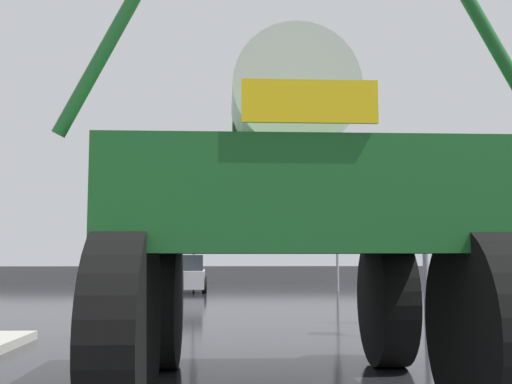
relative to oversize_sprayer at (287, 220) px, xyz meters
name	(u,v)px	position (x,y,z in m)	size (l,w,h in m)	color
ground_plane	(212,310)	(-1.11, 10.54, -1.91)	(120.00, 120.00, 0.00)	black
oversize_sprayer	(287,220)	(0.00, 0.00, 0.00)	(4.31, 5.05, 4.45)	black
sedan_ahead	(184,274)	(-2.49, 19.42, -1.19)	(1.98, 4.15, 1.52)	#B7B7BF
traffic_signal_near_right	(421,195)	(3.02, 4.71, 0.74)	(0.24, 0.54, 3.64)	gray
traffic_signal_far_left	(195,219)	(-2.07, 19.27, 1.11)	(0.24, 0.55, 4.13)	gray
traffic_signal_far_right	(336,219)	(3.92, 19.27, 1.13)	(0.24, 0.55, 4.16)	gray
roadside_barrier	(220,274)	(-1.11, 27.86, -1.46)	(27.86, 0.24, 0.90)	#59595B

